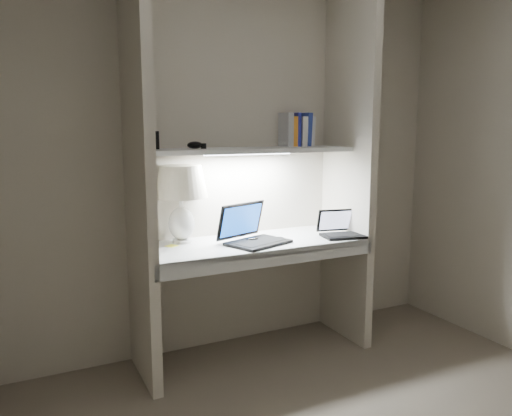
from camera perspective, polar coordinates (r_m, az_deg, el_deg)
back_wall at (r=3.40m, az=-2.23°, el=5.05°), size 3.20×0.01×2.50m
alcove_panel_left at (r=2.91m, az=-13.25°, el=4.13°), size 0.06×0.55×2.50m
alcove_panel_right at (r=3.53m, az=10.55°, el=5.06°), size 0.06×0.55×2.50m
desk at (r=3.23m, az=-0.18°, el=-4.14°), size 1.40×0.55×0.04m
desk_apron at (r=3.01m, az=2.00°, el=-5.71°), size 1.46×0.03×0.10m
shelf at (r=3.23m, az=-0.93°, el=6.62°), size 1.40×0.36×0.03m
strip_light at (r=3.23m, az=-0.93°, el=6.23°), size 0.60×0.04×0.02m
table_lamp at (r=3.16m, az=-8.57°, el=1.96°), size 0.34×0.34×0.49m
laptop_main at (r=3.17m, az=-0.50°, el=-2.99°), size 0.46×0.43×0.25m
laptop_netbook at (r=3.42m, az=9.64°, el=-2.49°), size 0.31×0.29×0.17m
speaker at (r=3.39m, az=-2.52°, el=-1.93°), size 0.11×0.08×0.14m
mouse at (r=3.19m, az=-0.45°, el=-3.63°), size 0.09×0.06×0.03m
cable_coil at (r=3.27m, az=2.44°, el=-3.51°), size 0.11×0.11×0.01m
sticky_note at (r=3.13m, az=-9.62°, el=-4.29°), size 0.09×0.09×0.00m
book_row at (r=3.53m, az=4.62°, el=8.82°), size 0.22×0.15×0.23m
shelf_box at (r=3.07m, az=-11.67°, el=7.59°), size 0.07×0.05×0.11m
shelf_gadget at (r=3.09m, az=-7.00°, el=7.15°), size 0.12×0.10×0.04m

